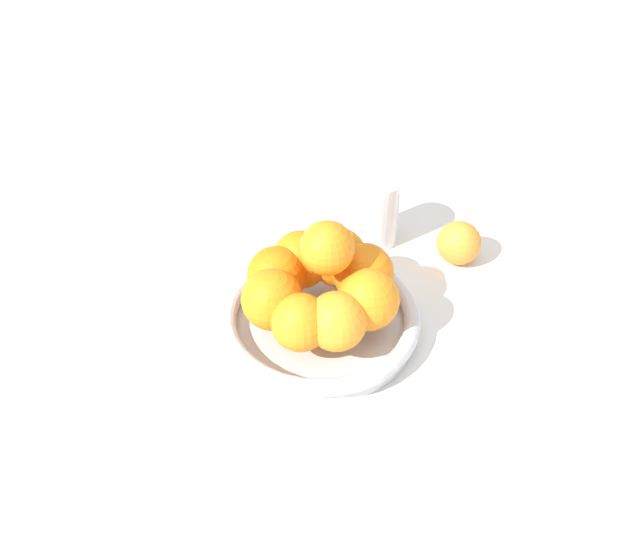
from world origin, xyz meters
name	(u,v)px	position (x,y,z in m)	size (l,w,h in m)	color
ground_plane	(320,328)	(0.00, 0.00, 0.00)	(4.00, 4.00, 0.00)	silver
fruit_bowl	(320,319)	(0.00, 0.00, 0.02)	(0.26, 0.26, 0.03)	silver
orange_pile	(321,283)	(0.00, 0.00, 0.08)	(0.20, 0.20, 0.13)	orange
stray_orange	(459,243)	(0.14, 0.20, 0.03)	(0.06, 0.06, 0.06)	orange
drinking_glass	(376,211)	(0.01, 0.21, 0.05)	(0.07, 0.07, 0.11)	white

